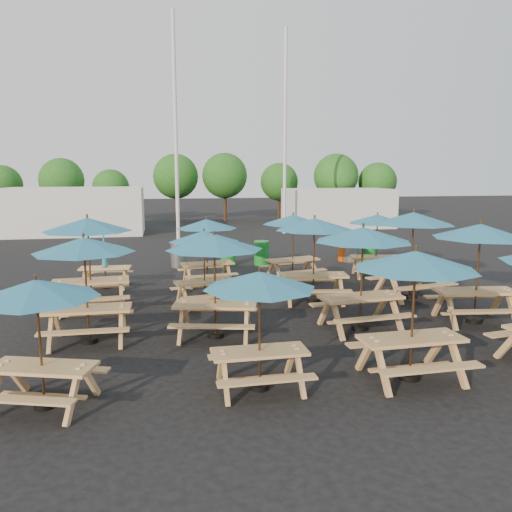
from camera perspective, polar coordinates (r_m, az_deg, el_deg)
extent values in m
plane|color=black|center=(14.40, 1.11, -5.29)|extent=(120.00, 120.00, 0.00)
cube|color=tan|center=(8.66, -23.27, -11.57)|extent=(1.75, 1.10, 0.05)
cube|color=tan|center=(8.29, -25.28, -14.64)|extent=(1.63, 0.71, 0.04)
cube|color=tan|center=(9.24, -21.28, -11.86)|extent=(1.63, 0.71, 0.04)
cylinder|color=black|center=(8.90, -23.00, -15.35)|extent=(0.33, 0.33, 0.09)
cylinder|color=brown|center=(8.54, -23.44, -9.23)|extent=(0.04, 0.04, 2.09)
cone|color=teal|center=(8.31, -23.84, -3.45)|extent=(2.40, 2.40, 0.29)
cube|color=tan|center=(11.46, -18.70, -5.76)|extent=(1.84, 0.73, 0.06)
cube|color=tan|center=(10.91, -19.12, -8.18)|extent=(1.84, 0.27, 0.04)
cube|color=tan|center=(12.18, -18.17, -6.29)|extent=(1.84, 0.27, 0.04)
cylinder|color=black|center=(11.66, -18.51, -9.11)|extent=(0.37, 0.37, 0.10)
cylinder|color=brown|center=(11.37, -18.81, -3.73)|extent=(0.04, 0.04, 2.35)
cone|color=teal|center=(11.19, -19.08, 1.21)|extent=(2.16, 2.16, 0.33)
cube|color=tan|center=(14.04, -18.38, -2.74)|extent=(2.04, 0.92, 0.07)
cube|color=tan|center=(13.40, -18.47, -4.72)|extent=(2.00, 0.43, 0.04)
cube|color=tan|center=(14.81, -18.16, -3.37)|extent=(2.00, 0.43, 0.04)
cylinder|color=black|center=(14.21, -18.22, -5.74)|extent=(0.40, 0.40, 0.11)
cylinder|color=brown|center=(13.95, -18.47, -0.93)|extent=(0.05, 0.05, 2.54)
cone|color=teal|center=(13.81, -18.70, 3.44)|extent=(2.50, 2.50, 0.35)
cube|color=tan|center=(16.74, -16.86, -1.31)|extent=(1.63, 0.73, 0.05)
cube|color=tan|center=(16.23, -17.18, -2.58)|extent=(1.60, 0.34, 0.04)
cube|color=tan|center=(17.35, -16.48, -1.78)|extent=(1.60, 0.34, 0.04)
cylinder|color=black|center=(16.86, -16.76, -3.35)|extent=(0.32, 0.32, 0.09)
cylinder|color=brown|center=(16.68, -16.92, -0.08)|extent=(0.04, 0.04, 2.04)
cone|color=teal|center=(16.63, -16.98, 1.12)|extent=(0.19, 0.19, 1.33)
cube|color=tan|center=(8.62, 0.41, -10.88)|extent=(1.64, 0.67, 0.05)
cube|color=tan|center=(8.18, 1.32, -14.03)|extent=(1.63, 0.26, 0.04)
cube|color=tan|center=(9.26, -0.39, -11.15)|extent=(1.63, 0.26, 0.04)
cylinder|color=black|center=(8.86, 0.40, -14.67)|extent=(0.33, 0.33, 0.09)
cylinder|color=brown|center=(8.50, 0.41, -8.54)|extent=(0.04, 0.04, 2.08)
cone|color=teal|center=(8.27, 0.42, -2.75)|extent=(1.94, 1.94, 0.29)
cube|color=tan|center=(11.26, -4.69, -5.55)|extent=(1.96, 1.11, 0.06)
cube|color=tan|center=(10.70, -5.11, -8.02)|extent=(1.85, 0.66, 0.04)
cube|color=tan|center=(11.98, -4.28, -6.09)|extent=(1.85, 0.66, 0.04)
cylinder|color=black|center=(11.46, -4.64, -8.96)|extent=(0.37, 0.37, 0.10)
cylinder|color=brown|center=(11.15, -4.72, -3.47)|extent=(0.05, 0.05, 2.35)
cone|color=teal|center=(10.98, -4.79, 1.59)|extent=(2.59, 2.59, 0.33)
cube|color=tan|center=(13.98, -5.89, -2.92)|extent=(1.76, 0.98, 0.06)
cube|color=tan|center=(13.47, -5.11, -4.54)|extent=(1.67, 0.57, 0.04)
cube|color=tan|center=(14.61, -6.57, -3.46)|extent=(1.67, 0.57, 0.04)
cylinder|color=black|center=(14.13, -5.85, -5.43)|extent=(0.33, 0.33, 0.09)
cylinder|color=brown|center=(13.90, -5.92, -1.40)|extent=(0.04, 0.04, 2.12)
cone|color=teal|center=(13.76, -5.98, 2.26)|extent=(2.31, 2.31, 0.29)
cube|color=tan|center=(16.58, -5.61, -0.86)|extent=(1.80, 0.92, 0.06)
cube|color=tan|center=(16.04, -5.05, -2.21)|extent=(1.74, 0.50, 0.04)
cube|color=tan|center=(17.24, -6.09, -1.41)|extent=(1.74, 0.50, 0.04)
cylinder|color=black|center=(16.71, -5.57, -3.08)|extent=(0.34, 0.34, 0.10)
cylinder|color=brown|center=(16.52, -5.63, 0.48)|extent=(0.04, 0.04, 2.20)
cone|color=teal|center=(16.40, -5.68, 3.68)|extent=(2.30, 2.30, 0.31)
cube|color=tan|center=(9.41, 17.35, -8.98)|extent=(1.87, 0.79, 0.06)
cube|color=tan|center=(8.97, 19.46, -12.05)|extent=(1.86, 0.32, 0.04)
cube|color=tan|center=(10.06, 15.32, -9.46)|extent=(1.86, 0.32, 0.04)
cylinder|color=black|center=(9.65, 17.14, -12.98)|extent=(0.37, 0.37, 0.10)
cylinder|color=brown|center=(9.29, 17.48, -6.51)|extent=(0.05, 0.05, 2.36)
cone|color=teal|center=(9.07, 17.79, -0.45)|extent=(2.24, 2.24, 0.33)
cube|color=tan|center=(11.99, 11.89, -4.61)|extent=(1.99, 0.93, 0.06)
cube|color=tan|center=(11.47, 13.51, -6.92)|extent=(1.95, 0.45, 0.04)
cube|color=tan|center=(12.67, 10.34, -5.24)|extent=(1.95, 0.45, 0.04)
cylinder|color=black|center=(12.19, 11.78, -7.99)|extent=(0.39, 0.39, 0.11)
cylinder|color=brown|center=(11.89, 11.97, -2.55)|extent=(0.05, 0.05, 2.47)
cone|color=teal|center=(11.72, 12.14, 2.43)|extent=(2.47, 2.47, 0.34)
cube|color=tan|center=(14.35, 6.59, -2.19)|extent=(1.99, 0.99, 0.06)
cube|color=tan|center=(13.74, 7.04, -4.03)|extent=(1.93, 0.52, 0.04)
cube|color=tan|center=(15.09, 6.13, -2.79)|extent=(1.93, 0.52, 0.04)
cylinder|color=black|center=(14.51, 6.53, -5.02)|extent=(0.38, 0.38, 0.11)
cylinder|color=brown|center=(14.27, 6.62, -0.48)|extent=(0.05, 0.05, 2.44)
cone|color=teal|center=(14.13, 6.70, 3.64)|extent=(2.52, 2.52, 0.34)
cube|color=tan|center=(17.10, 4.21, -0.42)|extent=(1.91, 1.12, 0.06)
cube|color=tan|center=(16.59, 5.31, -1.76)|extent=(1.80, 0.69, 0.04)
cube|color=tan|center=(17.72, 3.15, -1.01)|extent=(1.80, 0.69, 0.04)
cylinder|color=black|center=(17.23, 4.18, -2.68)|extent=(0.36, 0.36, 0.10)
cylinder|color=brown|center=(17.03, 4.22, 0.94)|extent=(0.04, 0.04, 2.29)
cone|color=teal|center=(16.92, 4.26, 4.18)|extent=(2.56, 2.56, 0.32)
cube|color=tan|center=(13.42, 23.85, -3.70)|extent=(2.02, 1.00, 0.06)
cube|color=tan|center=(12.89, 25.20, -5.75)|extent=(1.96, 0.52, 0.04)
cube|color=tan|center=(14.11, 22.46, -4.30)|extent=(1.96, 0.52, 0.04)
cylinder|color=black|center=(13.60, 23.64, -6.75)|extent=(0.39, 0.39, 0.11)
cylinder|color=brown|center=(13.34, 23.98, -1.84)|extent=(0.05, 0.05, 2.48)
cone|color=teal|center=(13.19, 24.29, 2.62)|extent=(2.55, 2.55, 0.35)
cube|color=tan|center=(15.45, 17.29, -1.56)|extent=(2.12, 1.14, 0.07)
cube|color=tan|center=(14.96, 18.98, -3.27)|extent=(2.03, 0.64, 0.04)
cube|color=tan|center=(16.08, 15.60, -2.23)|extent=(2.03, 0.64, 0.04)
cylinder|color=black|center=(15.61, 17.15, -4.34)|extent=(0.40, 0.40, 0.11)
cylinder|color=brown|center=(15.37, 17.37, 0.12)|extent=(0.05, 0.05, 2.57)
cone|color=teal|center=(15.24, 17.57, 4.14)|extent=(2.74, 2.74, 0.36)
cube|color=tan|center=(18.19, 13.55, -0.10)|extent=(1.86, 1.02, 0.06)
cube|color=tan|center=(17.62, 13.97, -1.36)|extent=(1.78, 0.59, 0.04)
cube|color=tan|center=(18.86, 13.09, -0.63)|extent=(1.78, 0.59, 0.04)
cylinder|color=black|center=(18.32, 13.47, -2.19)|extent=(0.35, 0.35, 0.10)
cylinder|color=brown|center=(18.13, 13.60, 1.15)|extent=(0.04, 0.04, 2.25)
cone|color=teal|center=(18.02, 13.72, 4.14)|extent=(2.43, 2.43, 0.31)
cylinder|color=gray|center=(19.88, -8.85, 0.14)|extent=(0.60, 0.60, 0.97)
cylinder|color=#178126|center=(20.09, -3.21, 0.34)|extent=(0.60, 0.60, 0.97)
cylinder|color=#178126|center=(20.10, 0.64, 0.36)|extent=(0.60, 0.60, 0.97)
cylinder|color=gray|center=(21.10, 10.86, 0.62)|extent=(0.60, 0.60, 0.97)
cylinder|color=#C5470B|center=(21.29, 10.18, 0.72)|extent=(0.60, 0.60, 0.97)
cylinder|color=#178126|center=(21.51, 12.80, 0.73)|extent=(0.60, 0.60, 0.97)
cylinder|color=silver|center=(27.74, -9.17, 14.18)|extent=(0.20, 0.20, 12.00)
cylinder|color=silver|center=(30.61, 3.33, 13.83)|extent=(0.20, 0.20, 12.00)
cube|color=silver|center=(32.12, -19.96, 4.86)|extent=(8.00, 4.00, 2.80)
cube|color=silver|center=(34.79, 9.29, 5.45)|extent=(7.00, 4.00, 2.60)
cylinder|color=#382314|center=(40.55, -26.82, 4.63)|extent=(0.24, 0.24, 1.92)
sphere|color=#1E5919|center=(40.47, -27.02, 7.28)|extent=(2.80, 2.80, 2.80)
cylinder|color=#382314|center=(38.24, -21.13, 4.95)|extent=(0.24, 0.24, 2.14)
sphere|color=#1E5919|center=(38.16, -21.32, 8.07)|extent=(3.11, 3.11, 3.11)
cylinder|color=#382314|center=(37.55, -16.13, 4.86)|extent=(0.24, 0.24, 1.78)
sphere|color=#1E5919|center=(37.46, -16.25, 7.52)|extent=(2.59, 2.59, 2.59)
cylinder|color=#382314|center=(38.44, -9.07, 5.61)|extent=(0.24, 0.24, 2.31)
sphere|color=#1E5919|center=(38.36, -9.16, 8.98)|extent=(3.36, 3.36, 3.36)
cylinder|color=#382314|center=(38.26, -3.55, 5.72)|extent=(0.24, 0.24, 2.35)
sphere|color=#1E5919|center=(38.18, -3.59, 9.15)|extent=(3.41, 3.41, 3.41)
cylinder|color=#382314|center=(39.45, 2.65, 5.60)|extent=(0.24, 0.24, 2.02)
sphere|color=#1E5919|center=(39.37, 2.67, 8.47)|extent=(2.94, 2.94, 2.94)
cylinder|color=#382314|center=(38.88, 9.05, 5.66)|extent=(0.24, 0.24, 2.32)
sphere|color=#1E5919|center=(38.80, 9.13, 9.01)|extent=(3.38, 3.38, 3.38)
cylinder|color=#382314|center=(40.18, 13.61, 5.43)|extent=(0.24, 0.24, 2.03)
sphere|color=#1E5919|center=(40.10, 13.72, 8.26)|extent=(2.95, 2.95, 2.95)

